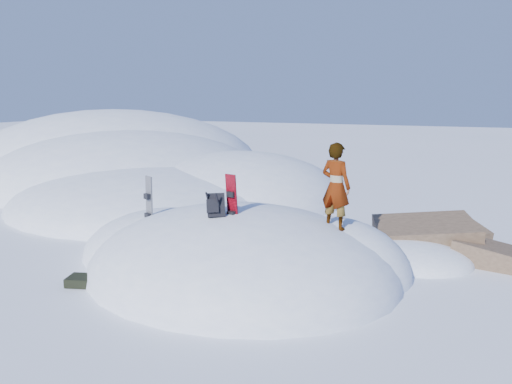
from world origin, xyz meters
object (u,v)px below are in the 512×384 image
at_px(person, 336,187).
at_px(snowboard_red, 232,206).
at_px(backpack, 215,206).
at_px(snowboard_dark, 149,208).

bearing_deg(person, snowboard_red, 42.30).
distance_m(backpack, person, 2.50).
relative_size(snowboard_red, person, 0.76).
bearing_deg(snowboard_red, backpack, -132.38).
relative_size(snowboard_dark, person, 0.85).
bearing_deg(snowboard_red, person, 35.56).
bearing_deg(snowboard_dark, person, 33.56).
bearing_deg(backpack, person, -7.45).
xyz_separation_m(backpack, person, (2.24, 1.05, 0.38)).
relative_size(backpack, person, 0.32).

